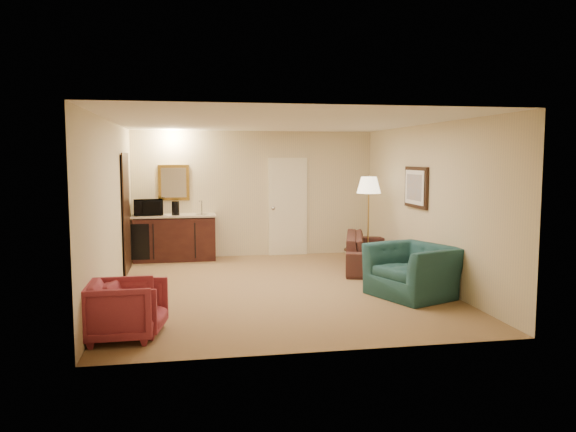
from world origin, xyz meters
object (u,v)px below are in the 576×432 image
wetbar_cabinet (175,238)px  coffee_table (364,260)px  rose_chair_far (121,307)px  waste_bin (208,252)px  sofa (370,245)px  teal_armchair (413,262)px  coffee_maker (176,208)px  microwave (148,206)px  rose_chair_near (135,305)px  floor_lamp (368,221)px

wetbar_cabinet → coffee_table: bearing=-26.9°
rose_chair_far → waste_bin: 4.98m
sofa → coffee_table: 0.41m
waste_bin → coffee_table: bearing=-31.0°
wetbar_cabinet → teal_armchair: bearing=-45.6°
teal_armchair → coffee_maker: bearing=-157.3°
waste_bin → microwave: (-1.15, 0.05, 0.96)m
wetbar_cabinet → waste_bin: (0.65, -0.07, -0.31)m
coffee_table → microwave: (-3.90, 1.70, 0.90)m
rose_chair_near → coffee_maker: bearing=4.3°
teal_armchair → coffee_table: (-0.15, 1.90, -0.30)m
wetbar_cabinet → coffee_table: wetbar_cabinet is taller
sofa → microwave: size_ratio=3.89×
teal_armchair → rose_chair_near: teal_armchair is taller
teal_armchair → microwave: (-4.05, 3.60, 0.60)m
sofa → coffee_maker: coffee_maker is taller
microwave → sofa: bearing=-25.0°
rose_chair_far → waste_bin: bearing=-14.6°
sofa → rose_chair_near: 5.15m
floor_lamp → coffee_maker: size_ratio=6.18×
wetbar_cabinet → coffee_maker: (0.03, -0.10, 0.60)m
teal_armchair → rose_chair_near: (-3.91, -1.10, -0.17)m
rose_chair_near → waste_bin: rose_chair_near is taller
rose_chair_near → coffee_maker: 4.69m
teal_armchair → coffee_maker: 5.01m
floor_lamp → microwave: bearing=163.5°
rose_chair_far → coffee_maker: (0.53, 4.81, 0.68)m
microwave → rose_chair_far: bearing=-96.0°
rose_chair_near → coffee_table: rose_chair_near is taller
rose_chair_near → floor_lamp: size_ratio=0.40×
wetbar_cabinet → coffee_table: 3.81m
sofa → waste_bin: bearing=82.3°
rose_chair_near → microwave: (-0.14, 4.70, 0.76)m
teal_armchair → microwave: size_ratio=2.11×
coffee_table → waste_bin: bearing=149.0°
coffee_maker → waste_bin: bearing=-1.2°
rose_chair_far → coffee_table: bearing=-51.9°
rose_chair_far → floor_lamp: bearing=-49.6°
sofa → coffee_table: sofa is taller
wetbar_cabinet → rose_chair_far: bearing=-95.8°
coffee_maker → rose_chair_far: bearing=-100.4°
teal_armchair → rose_chair_far: size_ratio=1.57×
microwave → waste_bin: bearing=-8.3°
rose_chair_far → floor_lamp: 5.54m
wetbar_cabinet → microwave: bearing=-177.2°
rose_chair_near → coffee_maker: size_ratio=2.50×
rose_chair_near → waste_bin: size_ratio=2.29×
wetbar_cabinet → rose_chair_far: size_ratio=2.19×
rose_chair_near → coffee_table: bearing=-42.2°
waste_bin → teal_armchair: bearing=-50.8°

